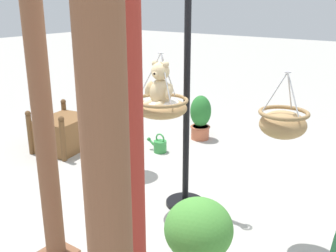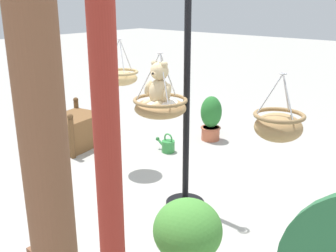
% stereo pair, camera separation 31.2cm
% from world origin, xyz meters
% --- Properties ---
extents(ground_plane, '(40.00, 40.00, 0.00)m').
position_xyz_m(ground_plane, '(0.00, 0.00, 0.00)').
color(ground_plane, '#ADAAA3').
extents(display_pole_central, '(0.44, 0.44, 2.51)m').
position_xyz_m(display_pole_central, '(-0.17, -0.02, 0.79)').
color(display_pole_central, black).
rests_on(display_pole_central, ground).
extents(hanging_basket_with_teddy, '(0.56, 0.56, 0.67)m').
position_xyz_m(hanging_basket_with_teddy, '(-0.02, 0.23, 1.20)').
color(hanging_basket_with_teddy, '#A37F51').
extents(teddy_bear, '(0.33, 0.29, 0.48)m').
position_xyz_m(teddy_bear, '(-0.02, 0.25, 1.41)').
color(teddy_bear, '#D1B789').
extents(hanging_basket_left_high, '(0.44, 0.44, 0.59)m').
position_xyz_m(hanging_basket_left_high, '(-1.27, 0.10, 1.22)').
color(hanging_basket_left_high, '#A37F51').
extents(hanging_basket_right_low, '(0.46, 0.46, 0.60)m').
position_xyz_m(hanging_basket_right_low, '(1.13, -0.30, 1.29)').
color(hanging_basket_right_low, tan).
extents(greenhouse_pillar_right, '(0.32, 0.32, 2.82)m').
position_xyz_m(greenhouse_pillar_right, '(0.16, 1.54, 1.36)').
color(greenhouse_pillar_right, brown).
rests_on(greenhouse_pillar_right, ground).
extents(greenhouse_pillar_far_back, '(0.31, 0.31, 2.71)m').
position_xyz_m(greenhouse_pillar_far_back, '(-0.91, 1.72, 1.30)').
color(greenhouse_pillar_far_back, '#9E2D23').
rests_on(greenhouse_pillar_far_back, ground).
extents(wooden_planter_box, '(0.84, 0.97, 0.68)m').
position_xyz_m(wooden_planter_box, '(2.35, -0.39, 0.28)').
color(wooden_planter_box, brown).
rests_on(wooden_planter_box, ground).
extents(potted_plant_flowering_red, '(0.35, 0.35, 0.75)m').
position_xyz_m(potted_plant_flowering_red, '(0.87, -2.04, 0.38)').
color(potted_plant_flowering_red, '#BC6042').
rests_on(potted_plant_flowering_red, ground).
extents(potted_plant_tall_leafy, '(0.58, 0.58, 0.69)m').
position_xyz_m(potted_plant_tall_leafy, '(-0.91, 0.90, 0.38)').
color(potted_plant_tall_leafy, '#4C4C51').
rests_on(potted_plant_tall_leafy, ground).
extents(watering_can, '(0.35, 0.20, 0.30)m').
position_xyz_m(watering_can, '(1.06, -1.15, 0.10)').
color(watering_can, '#338C3F').
rests_on(watering_can, ground).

